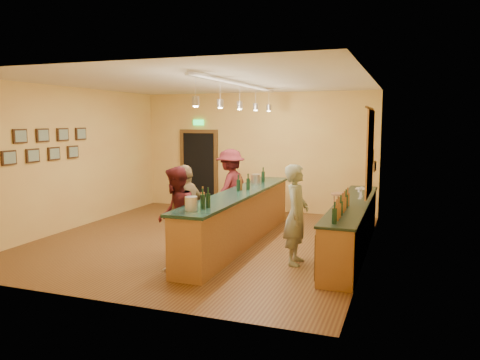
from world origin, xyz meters
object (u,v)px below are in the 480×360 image
(customer_b, at_px, (186,212))
(bar_stool, at_px, (339,199))
(tasting_bar, at_px, (240,214))
(customer_c, at_px, (230,188))
(back_counter, at_px, (352,226))
(customer_a, at_px, (176,216))
(bartender, at_px, (296,215))

(customer_b, bearing_deg, bar_stool, 155.29)
(tasting_bar, bearing_deg, customer_c, 117.64)
(tasting_bar, distance_m, customer_b, 1.40)
(back_counter, bearing_deg, customer_a, -146.00)
(back_counter, distance_m, customer_c, 3.19)
(tasting_bar, bearing_deg, customer_b, -113.45)
(bartender, xyz_separation_m, customer_c, (-2.10, 2.33, 0.04))
(tasting_bar, xyz_separation_m, bartender, (1.36, -0.93, 0.25))
(customer_a, distance_m, customer_b, 0.40)
(back_counter, xyz_separation_m, bartender, (-0.82, -1.11, 0.37))
(back_counter, bearing_deg, bartender, -126.40)
(customer_b, bearing_deg, back_counter, 125.66)
(back_counter, relative_size, customer_a, 2.70)
(tasting_bar, xyz_separation_m, customer_b, (-0.55, -1.26, 0.23))
(customer_a, bearing_deg, tasting_bar, 138.60)
(customer_c, bearing_deg, bartender, 52.49)
(tasting_bar, distance_m, bartender, 1.67)
(back_counter, height_order, customer_a, customer_a)
(tasting_bar, distance_m, customer_a, 1.77)
(customer_c, bearing_deg, back_counter, 77.85)
(back_counter, xyz_separation_m, tasting_bar, (-2.18, -0.18, 0.12))
(bartender, distance_m, customer_b, 1.94)
(customer_b, bearing_deg, customer_c, -168.29)
(back_counter, relative_size, bartender, 2.65)
(tasting_bar, relative_size, customer_c, 2.83)
(bartender, xyz_separation_m, bar_stool, (0.30, 3.13, -0.21))
(customer_b, xyz_separation_m, customer_c, (-0.18, 2.66, 0.06))
(back_counter, height_order, customer_c, customer_c)
(tasting_bar, xyz_separation_m, customer_a, (-0.55, -1.66, 0.24))
(bartender, bearing_deg, customer_a, 107.93)
(back_counter, distance_m, bar_stool, 2.09)
(bartender, bearing_deg, back_counter, -39.39)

